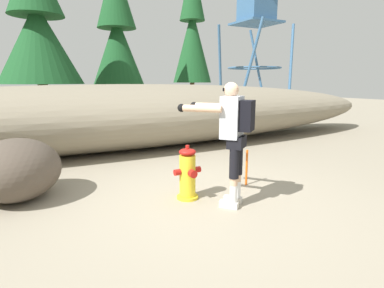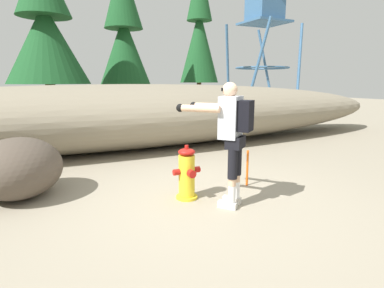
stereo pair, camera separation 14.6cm
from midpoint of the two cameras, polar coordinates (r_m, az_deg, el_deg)
name	(u,v)px [view 2 (the right image)]	position (r m, az deg, el deg)	size (l,w,h in m)	color
ground_plane	(208,204)	(4.57, 3.96, -10.86)	(56.00, 56.00, 0.04)	gray
dirt_embankment	(129,116)	(8.29, -10.90, 5.05)	(17.55, 3.20, 1.64)	gray
fire_hydrant	(187,174)	(4.58, -0.04, -5.56)	(0.42, 0.37, 0.81)	yellow
utility_worker	(231,129)	(4.20, 8.12, 2.70)	(0.92, 0.99, 1.70)	beige
boulder_large	(19,168)	(5.24, -28.48, -3.89)	(1.35, 1.21, 0.90)	#4F443A
pine_tree_left	(45,29)	(11.72, -24.97, 18.62)	(2.64, 2.64, 5.89)	#47331E
pine_tree_center	(124,40)	(13.47, -12.01, 18.09)	(2.36, 2.36, 6.43)	#47331E
pine_tree_right	(199,32)	(16.09, 1.62, 19.91)	(1.90, 1.90, 7.53)	#47331E
watchtower	(265,7)	(20.10, 13.42, 23.26)	(4.03, 4.03, 8.00)	#386089
survey_stake	(247,168)	(5.26, 10.90, -4.35)	(0.04, 0.04, 0.60)	#E55914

